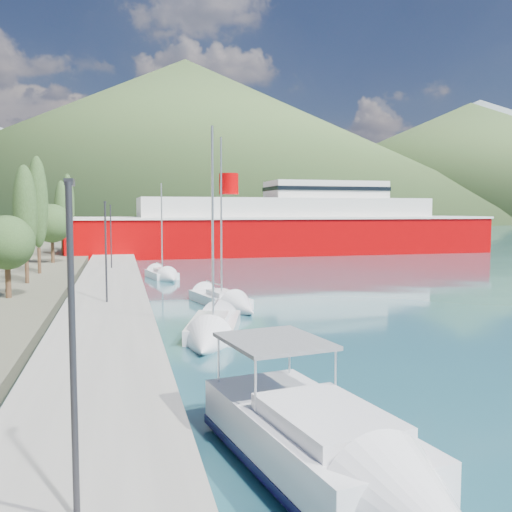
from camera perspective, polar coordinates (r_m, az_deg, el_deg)
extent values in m
plane|color=#20505C|center=(140.49, -10.12, 1.94)|extent=(1400.00, 1400.00, 0.00)
cube|color=gray|center=(46.49, -14.40, -2.87)|extent=(5.00, 88.00, 0.80)
cone|color=gray|center=(710.58, -6.36, 11.32)|extent=(760.00, 760.00, 180.00)
cone|color=gray|center=(756.25, 21.37, 9.10)|extent=(640.00, 640.00, 140.00)
cone|color=#3F592D|center=(425.95, -7.01, 11.45)|extent=(480.00, 480.00, 115.00)
cone|color=#3F592D|center=(483.21, 20.56, 8.89)|extent=(420.00, 420.00, 90.00)
cylinder|color=#47301E|center=(39.89, -23.54, -2.31)|extent=(0.36, 0.36, 2.18)
sphere|color=#2E4A22|center=(39.69, -23.66, 1.25)|extent=(3.48, 3.48, 3.48)
cylinder|color=#47301E|center=(47.40, -21.93, -1.33)|extent=(0.30, 0.30, 2.00)
ellipsoid|color=#2E4A22|center=(47.18, -22.10, 4.17)|extent=(1.80, 1.80, 7.10)
cylinder|color=#47301E|center=(54.33, -20.85, -0.43)|extent=(0.30, 0.30, 2.29)
ellipsoid|color=#2E4A22|center=(54.16, -21.01, 5.05)|extent=(1.80, 1.80, 8.11)
cylinder|color=#47301E|center=(64.74, -19.67, 0.49)|extent=(0.36, 0.36, 2.58)
sphere|color=#2E4A22|center=(64.61, -19.74, 3.09)|extent=(4.13, 4.13, 4.13)
cylinder|color=#47301E|center=(75.68, -18.77, 0.87)|extent=(0.30, 0.30, 2.06)
ellipsoid|color=#2E4A22|center=(75.54, -18.86, 4.41)|extent=(1.80, 1.80, 7.29)
cylinder|color=#47301E|center=(84.44, -18.23, 1.35)|extent=(0.30, 0.30, 2.36)
ellipsoid|color=#2E4A22|center=(84.33, -18.32, 4.99)|extent=(1.80, 1.80, 8.38)
cylinder|color=#2D2D33|center=(10.55, -17.85, -9.41)|extent=(0.12, 0.12, 6.00)
cube|color=#2D2D33|center=(10.51, -18.15, 7.02)|extent=(0.15, 0.50, 0.12)
cylinder|color=#2D2D33|center=(35.25, -14.79, 0.35)|extent=(0.12, 0.12, 6.00)
cube|color=#2D2D33|center=(35.41, -14.88, 5.22)|extent=(0.15, 0.50, 0.12)
cylinder|color=#2D2D33|center=(56.31, -14.31, 1.88)|extent=(0.12, 0.12, 6.00)
cube|color=#2D2D33|center=(56.50, -14.36, 4.94)|extent=(0.15, 0.50, 0.12)
cube|color=black|center=(14.92, 5.23, -20.69)|extent=(3.72, 7.15, 0.76)
cube|color=silver|center=(14.57, 5.25, -17.59)|extent=(4.06, 7.54, 1.20)
cube|color=black|center=(14.79, 5.23, -19.54)|extent=(4.13, 7.64, 0.24)
cube|color=silver|center=(13.59, 7.13, -15.82)|extent=(2.85, 3.84, 0.44)
cube|color=slate|center=(15.61, 1.85, -8.50)|extent=(2.98, 3.36, 0.11)
cube|color=silver|center=(29.52, -4.21, -7.27)|extent=(3.80, 6.19, 0.92)
cube|color=silver|center=(29.02, -4.30, -6.23)|extent=(1.98, 2.60, 0.36)
cylinder|color=silver|center=(28.52, -4.36, 3.13)|extent=(0.12, 0.12, 9.75)
cone|color=silver|center=(25.94, -5.09, -8.93)|extent=(2.99, 3.22, 2.36)
cube|color=silver|center=(38.59, -3.69, -4.48)|extent=(3.48, 6.37, 0.85)
cube|color=silver|center=(38.14, -3.46, -3.73)|extent=(1.81, 2.65, 0.33)
cylinder|color=silver|center=(37.74, -3.50, 3.91)|extent=(0.12, 0.12, 10.42)
cone|color=silver|center=(35.11, -1.24, -5.38)|extent=(2.75, 3.23, 2.18)
cube|color=silver|center=(54.25, -9.43, -1.92)|extent=(2.95, 5.08, 0.82)
cube|color=silver|center=(53.88, -9.35, -1.38)|extent=(1.59, 2.11, 0.32)
cylinder|color=silver|center=(53.62, -9.40, 2.83)|extent=(0.12, 0.12, 8.19)
cone|color=silver|center=(51.32, -8.55, -2.28)|extent=(2.47, 2.58, 2.09)
cube|color=#A60002|center=(83.59, 2.90, 1.83)|extent=(61.12, 14.22, 5.87)
cube|color=silver|center=(83.50, 2.91, 3.84)|extent=(61.56, 14.61, 0.31)
cube|color=silver|center=(83.49, 2.91, 4.71)|extent=(42.22, 11.57, 3.15)
cube|color=silver|center=(85.69, 6.95, 6.57)|extent=(17.23, 8.26, 2.52)
cylinder|color=#A60002|center=(81.39, -2.75, 7.22)|extent=(2.73, 2.73, 2.94)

